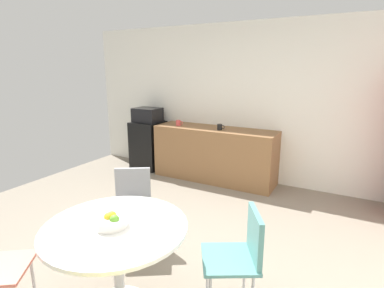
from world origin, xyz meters
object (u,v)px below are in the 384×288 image
Objects in this scene: microwave at (147,115)px; mug_green at (178,123)px; mug_white at (220,127)px; chair_teal at (242,249)px; fruit_bowl at (111,221)px; round_table at (116,242)px; chair_gray at (132,198)px; mini_fridge at (148,145)px.

microwave is 0.73m from mug_green.
mug_white is at bearing -0.71° from mug_green.
chair_teal is 3.40× the size of fruit_bowl.
mug_green is (-1.22, 2.94, 0.35)m from round_table.
round_table is 1.30× the size of chair_gray.
mini_fridge is 3.62m from fruit_bowl.
chair_teal is (2.78, -2.55, 0.07)m from mini_fridge.
round_table is 8.40× the size of mug_white.
mini_fridge is at bearing 137.43° from chair_teal.
fruit_bowl is at bearing -59.24° from chair_gray.
microwave is 0.58× the size of chair_gray.
mug_green is (-0.79, 0.01, 0.00)m from mug_white.
round_table is 3.21m from mug_green.
microwave is 3.80m from chair_teal.
microwave reaches higher than mini_fridge.
chair_gray reaches higher than round_table.
mini_fridge is at bearing 122.83° from chair_gray.
fruit_bowl reaches higher than chair_gray.
round_table is at bearing -57.28° from mini_fridge.
round_table is at bearing -150.44° from chair_teal.
mug_green is (0.72, -0.08, -0.08)m from microwave.
microwave is (0.00, 0.00, 0.58)m from mini_fridge.
fruit_bowl is (-0.85, -0.50, 0.25)m from chair_teal.
round_table is at bearing -57.60° from chair_gray.
mini_fridge is at bearing 122.72° from round_table.
fruit_bowl is at bearing -57.72° from microwave.
mini_fridge is at bearing 176.59° from mug_white.
microwave is at bearing 122.28° from fruit_bowl.
mug_green reaches higher than fruit_bowl.
chair_teal is at bearing -14.02° from chair_gray.
fruit_bowl reaches higher than chair_teal.
chair_teal is at bearing 29.56° from round_table.
microwave reaches higher than chair_teal.
fruit_bowl is at bearing -129.22° from round_table.
microwave reaches higher than mug_white.
round_table is at bearing 50.78° from fruit_bowl.
round_table is at bearing -67.51° from mug_green.
mug_green is (-2.05, 2.47, 0.43)m from chair_teal.
mug_green is (-0.70, 2.13, 0.43)m from chair_gray.
mini_fridge is 1.08× the size of chair_gray.
fruit_bowl is at bearing -57.72° from mini_fridge.
microwave is 1.52m from mug_white.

